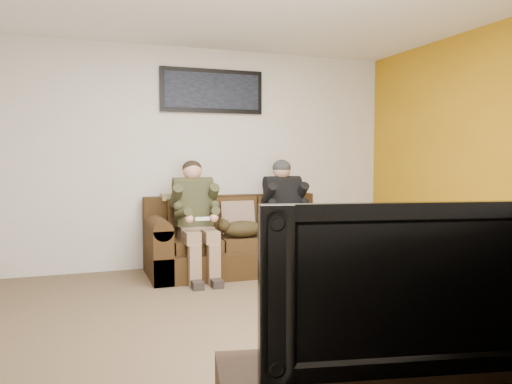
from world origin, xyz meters
name	(u,v)px	position (x,y,z in m)	size (l,w,h in m)	color
floor	(256,323)	(0.00, 0.00, 0.00)	(5.00, 5.00, 0.00)	brown
wall_back	(194,158)	(0.00, 2.25, 1.30)	(5.00, 5.00, 0.00)	beige
wall_front	(469,160)	(0.00, -2.25, 1.30)	(5.00, 5.00, 0.00)	beige
wall_right	(507,158)	(2.50, 0.00, 1.30)	(4.50, 4.50, 0.00)	beige
accent_wall_right	(506,158)	(2.49, 0.00, 1.30)	(4.50, 4.50, 0.00)	#B78012
sofa	(238,242)	(0.42, 1.82, 0.32)	(2.09, 0.90, 0.85)	#34210F
throw_pillow	(237,218)	(0.42, 1.86, 0.61)	(0.40, 0.11, 0.38)	#886A59
throw_blanket	(180,197)	(-0.21, 2.09, 0.85)	(0.43, 0.21, 0.08)	#BDB88B
person_left	(196,212)	(-0.12, 1.65, 0.71)	(0.51, 0.87, 1.27)	#8A6E56
person_right	(287,209)	(0.96, 1.65, 0.71)	(0.51, 0.86, 1.28)	black
cat	(241,229)	(0.37, 1.58, 0.52)	(0.66, 0.26, 0.24)	#3F3419
framed_poster	(212,91)	(0.22, 2.22, 2.10)	(1.25, 0.05, 0.52)	black
television	(397,283)	(-0.07, -1.95, 0.80)	(1.18, 0.15, 0.68)	black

